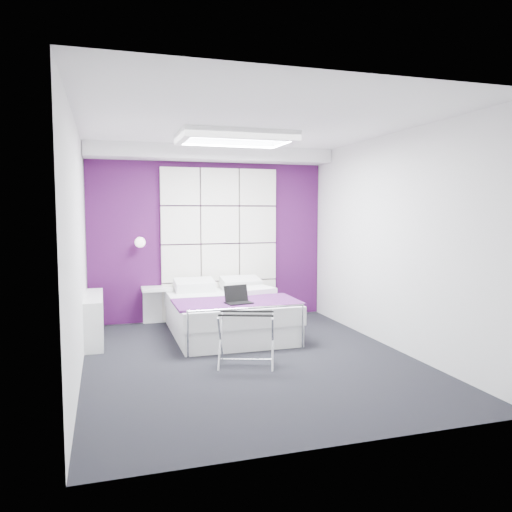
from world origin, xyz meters
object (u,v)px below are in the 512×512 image
at_px(radiator, 94,318).
at_px(luggage_rack, 247,339).
at_px(laptop, 238,299).
at_px(wall_lamp, 140,242).
at_px(bed, 228,313).
at_px(nightstand, 157,289).

distance_m(radiator, luggage_rack, 2.20).
xyz_separation_m(radiator, laptop, (1.71, -0.71, 0.28)).
distance_m(radiator, laptop, 1.87).
height_order(wall_lamp, luggage_rack, wall_lamp).
bearing_deg(bed, laptop, -91.92).
relative_size(bed, laptop, 6.06).
bearing_deg(radiator, laptop, -22.37).
relative_size(nightstand, laptop, 1.41).
bearing_deg(wall_lamp, laptop, -53.77).
xyz_separation_m(wall_lamp, laptop, (1.07, -1.47, -0.64)).
bearing_deg(luggage_rack, radiator, 155.99).
height_order(nightstand, luggage_rack, luggage_rack).
height_order(bed, nightstand, bed).
distance_m(wall_lamp, laptop, 1.92).
xyz_separation_m(wall_lamp, luggage_rack, (0.95, -2.27, -0.93)).
bearing_deg(laptop, nightstand, 110.57).
height_order(radiator, nightstand, radiator).
bearing_deg(wall_lamp, bed, -38.35).
relative_size(radiator, bed, 0.64).
bearing_deg(laptop, luggage_rack, -108.56).
relative_size(bed, luggage_rack, 3.22).
distance_m(nightstand, luggage_rack, 2.36).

